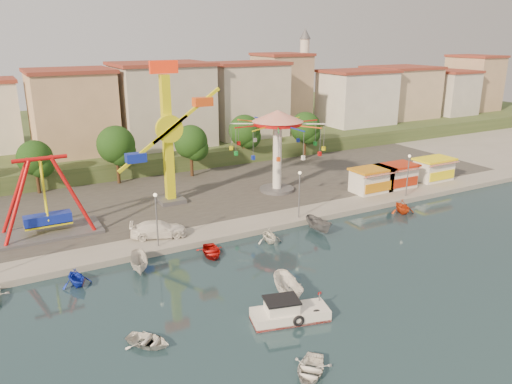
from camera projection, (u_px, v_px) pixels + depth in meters
ground at (304, 290)px, 40.56m from camera, size 200.00×200.00×0.00m
quay_deck at (116, 145)px, 92.27m from camera, size 200.00×100.00×0.60m
asphalt_pad at (176, 188)px, 65.44m from camera, size 90.00×28.00×0.01m
hill_terrace at (109, 134)px, 96.08m from camera, size 200.00×60.00×3.00m
pirate_ship_ride at (45, 198)px, 49.29m from camera, size 10.00×5.00×8.00m
kamikaze_tower at (172, 138)px, 57.63m from camera, size 8.44×3.10×16.50m
wave_swinger at (278, 133)px, 61.99m from camera, size 11.60×11.60×10.40m
booth_left at (372, 180)px, 63.48m from camera, size 5.40×3.78×3.08m
booth_mid at (396, 176)px, 65.41m from camera, size 5.40×3.78×3.08m
booth_right at (434, 169)px, 68.59m from camera, size 5.40×3.78×3.08m
lamp_post_1 at (157, 221)px, 46.81m from camera, size 0.14×0.14×5.00m
lamp_post_2 at (299, 196)px, 54.16m from camera, size 0.14×0.14×5.00m
lamp_post_3 at (408, 177)px, 61.50m from camera, size 0.14×0.14×5.00m
tree_1 at (35, 158)px, 61.92m from camera, size 4.35×4.35×6.80m
tree_2 at (116, 145)px, 65.93m from camera, size 5.02×5.02×7.85m
tree_3 at (191, 142)px, 69.43m from camera, size 4.68×4.68×7.32m
tree_4 at (244, 131)px, 76.46m from camera, size 4.86×4.86×7.60m
tree_5 at (305, 127)px, 79.54m from camera, size 4.83×4.83×7.54m
building_2 at (75, 110)px, 77.61m from camera, size 11.95×9.28×11.23m
building_3 at (167, 113)px, 81.61m from camera, size 12.59×10.50×9.20m
building_4 at (231, 105)px, 90.62m from camera, size 10.75×9.23×9.24m
building_5 at (298, 96)px, 94.87m from camera, size 12.77×10.96×11.21m
building_6 at (353, 91)px, 98.80m from camera, size 8.23×8.98×12.36m
building_7 at (380, 94)px, 108.91m from camera, size 11.59×10.93×8.76m
building_8 at (450, 85)px, 109.27m from camera, size 12.84×9.28×12.58m
building_9 at (479, 88)px, 118.30m from camera, size 12.95×9.17×9.21m
minaret at (304, 73)px, 98.40m from camera, size 2.80×2.80×18.00m
cabin_motorboat at (288, 314)px, 36.14m from camera, size 5.95×3.42×1.97m
rowboat_a at (148, 341)px, 33.27m from camera, size 3.77×3.87×0.66m
rowboat_b at (310, 370)px, 30.37m from camera, size 4.09×4.06×0.70m
skiff at (289, 289)px, 38.91m from camera, size 2.77×4.85×1.77m
van at (159, 229)px, 49.49m from camera, size 5.93×3.78×1.60m
moored_boat_1 at (76, 277)px, 41.14m from camera, size 2.82×3.13×1.46m
moored_boat_2 at (140, 263)px, 43.58m from camera, size 2.31×4.17×1.52m
moored_boat_3 at (211, 252)px, 46.84m from camera, size 3.30×4.05×0.73m
moored_boat_4 at (269, 235)px, 49.62m from camera, size 2.83×3.15×1.49m
moored_boat_5 at (319, 225)px, 52.38m from camera, size 1.60×3.94×1.50m
moored_boat_7 at (402, 206)px, 57.81m from camera, size 3.41×3.70×1.63m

